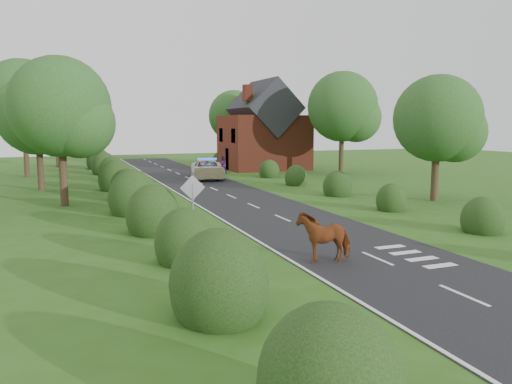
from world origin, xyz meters
name	(u,v)px	position (x,y,z in m)	size (l,w,h in m)	color
ground	(321,235)	(0.00, 0.00, 0.00)	(120.00, 120.00, 0.00)	#2D5515
road	(218,191)	(0.00, 15.00, 0.01)	(6.00, 70.00, 0.02)	black
road_markings	(203,196)	(-1.60, 12.93, 0.03)	(4.96, 70.00, 0.01)	white
hedgerow_left	(128,191)	(-6.51, 11.69, 0.75)	(2.75, 50.41, 3.00)	black
hedgerow_right	(328,185)	(6.60, 11.21, 0.55)	(2.10, 45.78, 2.10)	black
tree_left_a	(65,111)	(-9.75, 11.86, 5.34)	(5.74, 5.60, 8.38)	#332316
tree_left_b	(41,118)	(-11.25, 19.86, 5.04)	(5.74, 5.60, 8.07)	#332316
tree_left_c	(27,102)	(-12.70, 29.83, 6.53)	(6.97, 6.80, 10.22)	#332316
tree_left_d	(58,115)	(-10.23, 39.85, 5.64)	(6.15, 6.00, 8.89)	#332316
tree_right_a	(442,122)	(11.23, 5.87, 4.74)	(5.33, 5.20, 7.56)	#332316
tree_right_b	(346,110)	(14.29, 21.84, 5.94)	(6.56, 6.40, 9.40)	#332316
tree_right_c	(237,118)	(9.27, 37.85, 5.34)	(6.15, 6.00, 8.58)	#332316
road_sign	(193,196)	(-5.00, 2.00, 1.65)	(1.06, 0.08, 2.53)	gray
house	(264,132)	(9.49, 30.00, 3.79)	(8.00, 7.40, 9.17)	maroon
cow	(324,240)	(-1.83, -3.50, 0.71)	(1.06, 2.01, 1.42)	brown
police_van	(207,169)	(1.44, 22.87, 0.81)	(3.85, 6.25, 1.76)	white
pedestrian_red	(203,166)	(2.01, 26.46, 0.82)	(0.60, 0.39, 1.65)	maroon
pedestrian_purple	(223,165)	(4.03, 26.69, 0.82)	(0.79, 0.62, 1.63)	#3B1755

